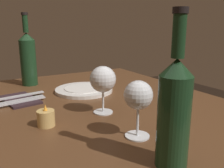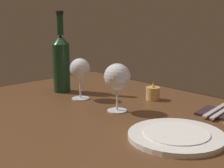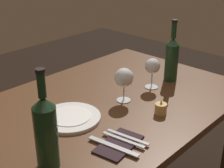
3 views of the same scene
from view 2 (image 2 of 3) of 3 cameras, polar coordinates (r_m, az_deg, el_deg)
dining_table at (r=1.09m, az=0.68°, el=-10.22°), size 1.30×0.90×0.74m
wine_glass_left at (r=1.26m, az=-5.42°, el=2.42°), size 0.08×0.08×0.15m
wine_glass_right at (r=1.10m, az=0.88°, el=1.06°), size 0.09×0.09×0.16m
wine_bottle at (r=1.38m, az=-8.56°, el=3.78°), size 0.07×0.07×0.32m
votive_candle at (r=1.27m, az=6.92°, el=-1.64°), size 0.05×0.05×0.07m
dinner_plate at (r=0.92m, az=10.93°, el=-8.49°), size 0.26×0.26×0.02m
fork_inner at (r=1.14m, az=18.11°, el=-4.44°), size 0.04×0.18×0.00m
fork_outer at (r=1.16m, az=17.03°, el=-4.19°), size 0.04×0.18×0.00m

